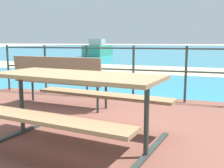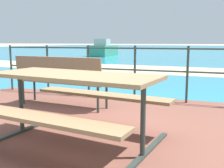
% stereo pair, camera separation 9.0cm
% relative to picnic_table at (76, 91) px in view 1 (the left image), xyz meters
% --- Properties ---
extents(ground_plane, '(240.00, 240.00, 0.00)m').
position_rel_picnic_table_xyz_m(ground_plane, '(-0.00, 0.12, -0.65)').
color(ground_plane, beige).
extents(patio_paving, '(6.40, 5.20, 0.06)m').
position_rel_picnic_table_xyz_m(patio_paving, '(-0.00, 0.12, -0.62)').
color(patio_paving, brown).
rests_on(patio_paving, ground).
extents(sea_water, '(90.00, 90.00, 0.01)m').
position_rel_picnic_table_xyz_m(sea_water, '(-0.00, 40.12, -0.64)').
color(sea_water, teal).
rests_on(sea_water, ground).
extents(beach_strip, '(54.10, 5.88, 0.01)m').
position_rel_picnic_table_xyz_m(beach_strip, '(-0.00, 8.61, -0.64)').
color(beach_strip, tan).
rests_on(beach_strip, ground).
extents(picnic_table, '(2.02, 1.68, 0.77)m').
position_rel_picnic_table_xyz_m(picnic_table, '(0.00, 0.00, 0.00)').
color(picnic_table, '#8C704C').
rests_on(picnic_table, patio_paving).
extents(park_bench, '(1.73, 0.57, 0.87)m').
position_rel_picnic_table_xyz_m(park_bench, '(-1.03, 1.42, -0.06)').
color(park_bench, '#7A6047').
rests_on(park_bench, patio_paving).
extents(railing_fence, '(5.94, 0.04, 1.04)m').
position_rel_picnic_table_xyz_m(railing_fence, '(-0.00, 2.48, 0.05)').
color(railing_fence, '#2D3833').
rests_on(railing_fence, patio_paving).
extents(boat_near, '(1.65, 4.16, 1.37)m').
position_rel_picnic_table_xyz_m(boat_near, '(-6.93, 18.10, -0.14)').
color(boat_near, '#338466').
rests_on(boat_near, sea_water).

